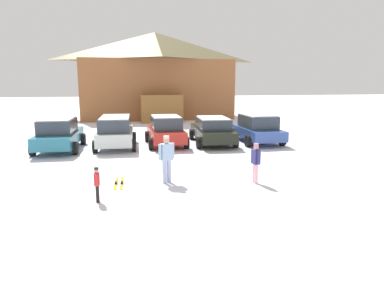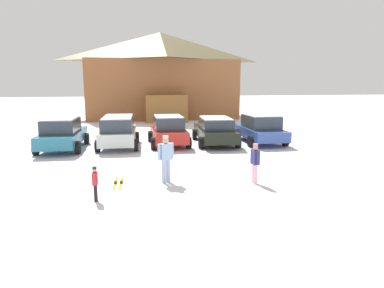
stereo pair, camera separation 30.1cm
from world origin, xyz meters
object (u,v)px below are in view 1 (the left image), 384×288
at_px(ski_lodge, 155,74).
at_px(skier_child_in_red_jacket, 97,182).
at_px(parked_black_sedan, 212,130).
at_px(parked_red_sedan, 166,130).
at_px(parked_blue_hatchback, 257,128).
at_px(parked_silver_wagon, 116,131).
at_px(pair_of_skis, 119,183).
at_px(skier_teen_in_navy_coat, 256,161).
at_px(parked_teal_hatchback, 59,134).
at_px(skier_adult_in_blue_parka, 167,156).

height_order(ski_lodge, skier_child_in_red_jacket, ski_lodge).
bearing_deg(parked_black_sedan, parked_red_sedan, 179.79).
bearing_deg(ski_lodge, parked_blue_hatchback, -75.68).
height_order(parked_red_sedan, skier_child_in_red_jacket, parked_red_sedan).
height_order(parked_silver_wagon, pair_of_skis, parked_silver_wagon).
distance_m(parked_black_sedan, skier_teen_in_navy_coat, 7.90).
relative_size(skier_teen_in_navy_coat, pair_of_skis, 0.93).
xyz_separation_m(parked_teal_hatchback, parked_black_sedan, (8.26, 0.32, -0.06)).
height_order(parked_silver_wagon, skier_teen_in_navy_coat, parked_silver_wagon).
relative_size(parked_black_sedan, skier_child_in_red_jacket, 4.68).
distance_m(skier_child_in_red_jacket, skier_adult_in_blue_parka, 2.74).
distance_m(parked_silver_wagon, parked_black_sedan, 5.41).
height_order(ski_lodge, skier_teen_in_navy_coat, ski_lodge).
bearing_deg(parked_teal_hatchback, parked_red_sedan, 3.39).
height_order(ski_lodge, parked_silver_wagon, ski_lodge).
height_order(parked_teal_hatchback, parked_blue_hatchback, parked_teal_hatchback).
bearing_deg(skier_child_in_red_jacket, parked_black_sedan, 56.62).
xyz_separation_m(ski_lodge, parked_red_sedan, (-1.04, -16.61, -3.42)).
distance_m(parked_red_sedan, pair_of_skis, 7.52).
distance_m(parked_black_sedan, skier_child_in_red_jacket, 10.52).
bearing_deg(parked_silver_wagon, ski_lodge, 77.38).
xyz_separation_m(parked_teal_hatchback, parked_silver_wagon, (2.86, 0.16, 0.07)).
relative_size(parked_blue_hatchback, skier_child_in_red_jacket, 4.28).
bearing_deg(skier_adult_in_blue_parka, skier_teen_in_navy_coat, -11.87).
xyz_separation_m(skier_teen_in_navy_coat, skier_adult_in_blue_parka, (-3.02, 0.63, 0.15)).
relative_size(ski_lodge, parked_red_sedan, 3.60).
bearing_deg(skier_adult_in_blue_parka, parked_red_sedan, 83.21).
bearing_deg(pair_of_skis, skier_child_in_red_jacket, -108.67).
bearing_deg(parked_silver_wagon, skier_teen_in_navy_coat, -57.71).
distance_m(parked_red_sedan, parked_blue_hatchback, 5.31).
height_order(parked_silver_wagon, skier_child_in_red_jacket, parked_silver_wagon).
xyz_separation_m(skier_adult_in_blue_parka, pair_of_skis, (-1.65, 0.22, -0.92)).
xyz_separation_m(parked_red_sedan, skier_child_in_red_jacket, (-3.11, -8.79, -0.24)).
height_order(parked_silver_wagon, skier_adult_in_blue_parka, parked_silver_wagon).
bearing_deg(parked_black_sedan, skier_child_in_red_jacket, -123.38).
distance_m(skier_teen_in_navy_coat, pair_of_skis, 4.81).
relative_size(ski_lodge, skier_adult_in_blue_parka, 8.79).
height_order(ski_lodge, parked_blue_hatchback, ski_lodge).
xyz_separation_m(ski_lodge, parked_blue_hatchback, (4.28, -16.75, -3.41)).
distance_m(skier_child_in_red_jacket, pair_of_skis, 1.94).
distance_m(skier_child_in_red_jacket, skier_teen_in_navy_coat, 5.34).
relative_size(parked_teal_hatchback, parked_blue_hatchback, 1.01).
bearing_deg(ski_lodge, skier_adult_in_blue_parka, -94.55).
height_order(parked_teal_hatchback, skier_adult_in_blue_parka, parked_teal_hatchback).
relative_size(parked_silver_wagon, skier_teen_in_navy_coat, 2.99).
bearing_deg(parked_silver_wagon, pair_of_skis, -88.27).
bearing_deg(skier_adult_in_blue_parka, parked_silver_wagon, 104.69).
relative_size(ski_lodge, parked_silver_wagon, 3.49).
relative_size(parked_silver_wagon, parked_blue_hatchback, 0.94).
bearing_deg(parked_blue_hatchback, skier_teen_in_navy_coat, -112.16).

